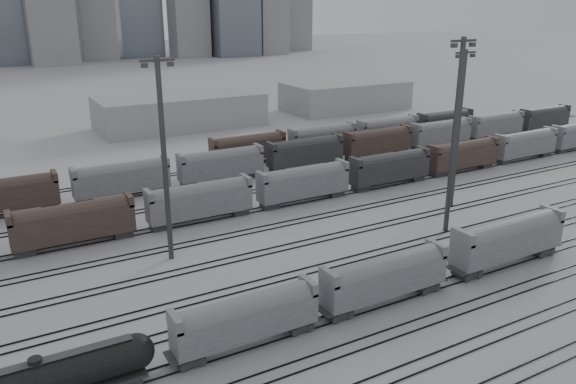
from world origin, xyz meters
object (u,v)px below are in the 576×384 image
tank_car_b (38,382)px  hopper_car_c (508,238)px  hopper_car_a (246,317)px  light_mast_c (455,133)px  hopper_car_b (385,275)px

tank_car_b → hopper_car_c: 51.00m
tank_car_b → hopper_car_c: (50.99, 0.00, 0.95)m
tank_car_b → hopper_car_a: 17.18m
hopper_car_a → light_mast_c: size_ratio=0.53×
hopper_car_b → light_mast_c: (19.69, 11.23, 10.41)m
hopper_car_b → light_mast_c: 24.94m
light_mast_c → hopper_car_a: bearing=-162.4°
light_mast_c → tank_car_b: bearing=-167.9°
tank_car_b → hopper_car_a: hopper_car_a is taller
hopper_car_a → hopper_car_b: (15.62, -0.00, 0.16)m
hopper_car_c → light_mast_c: (1.48, 11.23, 10.10)m
hopper_car_a → hopper_car_c: (33.82, 0.00, 0.47)m
tank_car_b → hopper_car_b: size_ratio=1.23×
hopper_car_a → tank_car_b: bearing=180.0°
hopper_car_b → hopper_car_c: (18.20, 0.00, 0.31)m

